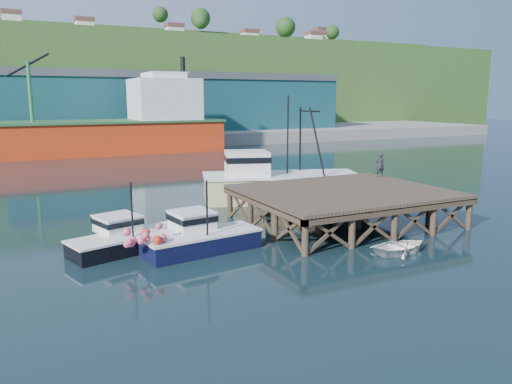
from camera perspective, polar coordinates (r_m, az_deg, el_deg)
ground at (r=29.16m, az=1.06°, el=-4.69°), size 300.00×300.00×0.00m
wharf at (r=31.42m, az=10.18°, el=-0.10°), size 12.00×10.00×2.62m
far_quay at (r=96.08m, az=-18.59°, el=6.11°), size 160.00×40.00×2.00m
warehouse_mid at (r=90.90m, az=-18.36°, el=9.37°), size 28.00×16.00×9.00m
warehouse_right at (r=99.70m, az=-0.79°, el=9.97°), size 30.00×16.00×9.00m
cargo_ship at (r=73.24m, az=-22.89°, el=6.39°), size 55.50×10.00×13.75m
hillside at (r=125.68m, az=-20.81°, el=11.49°), size 220.00×50.00×22.00m
boat_navy at (r=25.86m, az=-6.49°, el=-5.02°), size 6.30×3.71×3.79m
boat_black at (r=26.68m, az=-14.71°, el=-5.01°), size 6.30×5.22×3.67m
trawler at (r=38.09m, az=2.55°, el=1.46°), size 12.58×7.77×7.94m
dinghy at (r=26.47m, az=16.27°, el=-5.99°), size 3.35×2.53×0.66m
dockworker at (r=37.00m, az=13.98°, el=3.01°), size 0.74×0.61×1.74m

